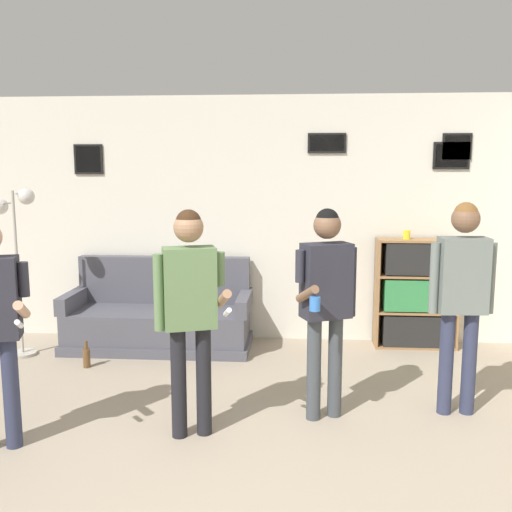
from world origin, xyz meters
The scene contains 9 objects.
wall_back centered at (0.01, 3.69, 1.36)m, with size 8.53×0.08×2.70m.
couch centered at (-0.94, 3.28, 0.30)m, with size 1.97×0.80×0.94m.
bookshelf centered at (1.82, 3.47, 0.58)m, with size 0.86×0.30×1.17m.
floor_lamp centered at (-2.29, 2.88, 1.20)m, with size 0.44×0.28×1.72m.
person_player_foreground_center centered at (-0.21, 1.23, 1.00)m, with size 0.57×0.41×1.64m.
person_watcher_holding_cup centered at (0.76, 1.60, 0.99)m, with size 0.46×0.53×1.63m.
person_spectator_near_bookshelf centered at (1.80, 1.75, 1.02)m, with size 0.50×0.22×1.67m.
bottle_on_floor centered at (-1.49, 2.56, 0.10)m, with size 0.07×0.07×0.27m.
drinking_cup centered at (1.70, 3.47, 1.22)m, with size 0.08×0.08×0.10m.
Camera 1 is at (0.54, -2.62, 1.92)m, focal length 40.00 mm.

